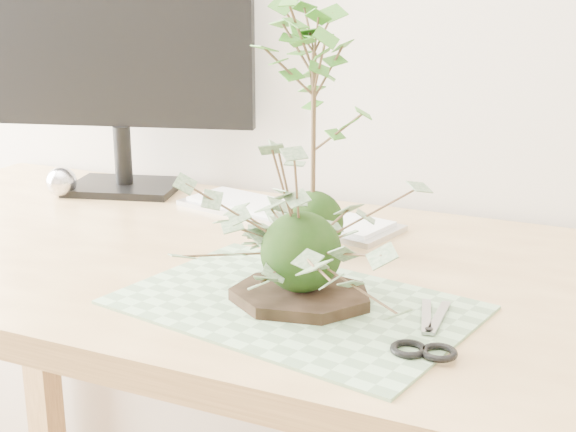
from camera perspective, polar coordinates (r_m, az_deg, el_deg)
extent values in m
cube|color=tan|center=(1.17, -0.96, -4.14)|extent=(1.60, 0.70, 0.04)
cube|color=tan|center=(1.93, -17.32, -8.26)|extent=(0.06, 0.06, 0.70)
cube|color=#648560|center=(1.01, 0.47, -6.33)|extent=(0.47, 0.36, 0.00)
cylinder|color=black|center=(1.01, 0.92, -5.68)|extent=(0.22, 0.22, 0.01)
sphere|color=black|center=(0.99, 0.93, -2.57)|extent=(0.10, 0.10, 0.10)
sphere|color=black|center=(1.19, 1.76, -0.40)|extent=(0.09, 0.09, 0.09)
cylinder|color=#4C3823|center=(1.16, 1.82, 5.95)|extent=(0.01, 0.01, 0.23)
cube|color=#B2B2B4|center=(1.38, -0.16, 0.09)|extent=(0.43, 0.21, 0.01)
cube|color=white|center=(1.37, -0.16, 0.40)|extent=(0.39, 0.18, 0.01)
cube|color=black|center=(1.58, -11.53, 2.04)|extent=(0.24, 0.20, 0.01)
cylinder|color=black|center=(1.57, -11.66, 4.26)|extent=(0.03, 0.03, 0.11)
cube|color=black|center=(1.55, -11.92, 12.25)|extent=(0.50, 0.17, 0.33)
sphere|color=silver|center=(1.56, -15.81, 2.36)|extent=(0.06, 0.06, 0.06)
cube|color=gray|center=(0.97, 10.29, -7.15)|extent=(0.04, 0.10, 0.00)
cube|color=gray|center=(0.97, 11.12, -7.28)|extent=(0.02, 0.10, 0.00)
torus|color=black|center=(0.89, 8.14, -9.18)|extent=(0.05, 0.05, 0.01)
torus|color=black|center=(0.88, 10.18, -9.52)|extent=(0.05, 0.05, 0.01)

